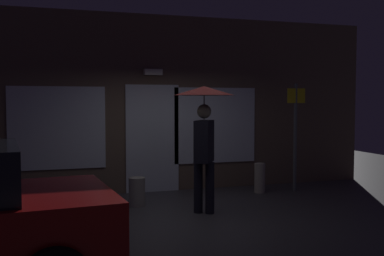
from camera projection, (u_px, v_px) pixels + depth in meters
name	position (u px, v px, depth m)	size (l,w,h in m)	color
ground_plane	(182.00, 217.00, 7.41)	(18.00, 18.00, 0.00)	#423F44
building_facade	(150.00, 104.00, 9.53)	(9.83, 0.48, 3.63)	brown
person_with_umbrella	(204.00, 119.00, 7.58)	(1.01, 1.01, 2.11)	black
street_sign_post	(295.00, 130.00, 9.46)	(0.40, 0.07, 2.23)	#595B60
sidewalk_bollard	(137.00, 192.00, 8.19)	(0.29, 0.29, 0.51)	#9E998E
sidewalk_bollard_2	(260.00, 178.00, 9.36)	(0.22, 0.22, 0.61)	#B2A899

